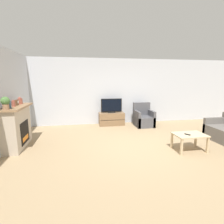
# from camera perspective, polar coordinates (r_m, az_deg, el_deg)

# --- Properties ---
(ground_plane) EXTENTS (24.00, 24.00, 0.00)m
(ground_plane) POSITION_cam_1_polar(r_m,az_deg,el_deg) (5.00, 8.31, -11.28)
(ground_plane) COLOR #9E8460
(wall_back) EXTENTS (12.00, 0.06, 2.70)m
(wall_back) POSITION_cam_1_polar(r_m,az_deg,el_deg) (7.40, 1.63, 6.68)
(wall_back) COLOR silver
(wall_back) RESTS_ON ground
(fireplace) EXTENTS (0.52, 1.37, 1.16)m
(fireplace) POSITION_cam_1_polar(r_m,az_deg,el_deg) (5.44, -28.71, -4.21)
(fireplace) COLOR #B7A893
(fireplace) RESTS_ON ground
(mantel_vase_left) EXTENTS (0.11, 0.11, 0.23)m
(mantel_vase_left) POSITION_cam_1_polar(r_m,az_deg,el_deg) (4.93, -30.69, 2.19)
(mantel_vase_left) COLOR #385670
(mantel_vase_left) RESTS_ON fireplace
(mantel_vase_centre_left) EXTENTS (0.09, 0.09, 0.18)m
(mantel_vase_centre_left) POSITION_cam_1_polar(r_m,az_deg,el_deg) (5.22, -29.51, 2.43)
(mantel_vase_centre_left) COLOR #994C3D
(mantel_vase_centre_left) RESTS_ON fireplace
(mantel_vase_right) EXTENTS (0.14, 0.14, 0.21)m
(mantel_vase_right) POSITION_cam_1_polar(r_m,az_deg,el_deg) (5.70, -27.85, 3.25)
(mantel_vase_right) COLOR #994C3D
(mantel_vase_right) RESTS_ON fireplace
(mantel_clock) EXTENTS (0.08, 0.11, 0.15)m
(mantel_clock) POSITION_cam_1_polar(r_m,az_deg,el_deg) (5.45, -28.68, 2.73)
(mantel_clock) COLOR brown
(mantel_clock) RESTS_ON fireplace
(potted_plant) EXTENTS (0.20, 0.20, 0.31)m
(potted_plant) POSITION_cam_1_polar(r_m,az_deg,el_deg) (4.77, -31.47, 2.70)
(potted_plant) COLOR #936B4C
(potted_plant) RESTS_ON fireplace
(tv_stand) EXTENTS (1.02, 0.49, 0.51)m
(tv_stand) POSITION_cam_1_polar(r_m,az_deg,el_deg) (7.20, -0.17, -2.23)
(tv_stand) COLOR brown
(tv_stand) RESTS_ON ground
(tv) EXTENTS (0.85, 0.18, 0.58)m
(tv) POSITION_cam_1_polar(r_m,az_deg,el_deg) (7.10, -0.17, 1.91)
(tv) COLOR black
(tv) RESTS_ON tv_stand
(armchair) EXTENTS (0.70, 0.76, 0.92)m
(armchair) POSITION_cam_1_polar(r_m,az_deg,el_deg) (7.16, 10.23, -2.14)
(armchair) COLOR #4C4C51
(armchair) RESTS_ON ground
(coffee_table) EXTENTS (0.81, 0.56, 0.45)m
(coffee_table) POSITION_cam_1_polar(r_m,az_deg,el_deg) (5.05, 24.00, -7.34)
(coffee_table) COLOR #CCB289
(coffee_table) RESTS_ON ground
(remote) EXTENTS (0.11, 0.15, 0.02)m
(remote) POSITION_cam_1_polar(r_m,az_deg,el_deg) (4.95, 23.42, -6.73)
(remote) COLOR black
(remote) RESTS_ON coffee_table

